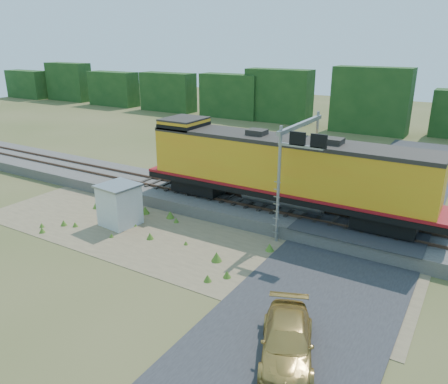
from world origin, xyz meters
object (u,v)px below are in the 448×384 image
Objects in this scene: locomotive at (280,169)px; shed at (119,205)px; car at (287,341)px; signal_gantry at (301,149)px.

shed is (-7.97, -5.59, -2.05)m from locomotive.
locomotive reaches higher than car.
locomotive is 7.31× the size of shed.
shed is at bearing -144.95° from locomotive.
locomotive is 2.30m from signal_gantry.
signal_gantry is 1.46× the size of car.
locomotive is 9.95m from shed.
car is (5.51, -11.28, -2.71)m from locomotive.
car is at bearing -16.78° from shed.
shed is at bearing -152.48° from signal_gantry.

